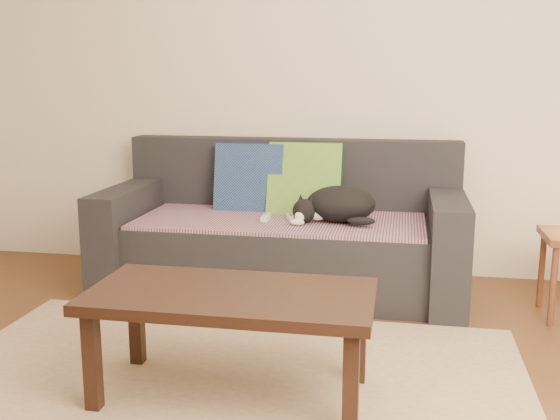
{
  "coord_description": "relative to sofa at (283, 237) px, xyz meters",
  "views": [
    {
      "loc": [
        0.7,
        -2.19,
        1.25
      ],
      "look_at": [
        0.05,
        1.2,
        0.55
      ],
      "focal_mm": 42.0,
      "sensor_mm": 36.0,
      "label": 1
    }
  ],
  "objects": [
    {
      "name": "cat",
      "position": [
        0.33,
        -0.11,
        0.23
      ],
      "size": [
        0.51,
        0.38,
        0.21
      ],
      "rotation": [
        0.0,
        0.0,
        -0.24
      ],
      "color": "black",
      "rests_on": "throw_blanket"
    },
    {
      "name": "wii_remote_b",
      "position": [
        0.07,
        -0.14,
        0.15
      ],
      "size": [
        0.08,
        0.15,
        0.03
      ],
      "primitive_type": "cube",
      "rotation": [
        0.0,
        0.0,
        1.89
      ],
      "color": "white",
      "rests_on": "throw_blanket"
    },
    {
      "name": "rug",
      "position": [
        0.0,
        -1.42,
        -0.3
      ],
      "size": [
        2.5,
        1.8,
        0.01
      ],
      "primitive_type": "cube",
      "color": "tan",
      "rests_on": "ground"
    },
    {
      "name": "sofa",
      "position": [
        0.0,
        0.0,
        0.0
      ],
      "size": [
        2.1,
        0.94,
        0.87
      ],
      "color": "#232328",
      "rests_on": "ground"
    },
    {
      "name": "throw_blanket",
      "position": [
        0.0,
        -0.09,
        0.12
      ],
      "size": [
        1.66,
        0.74,
        0.02
      ],
      "primitive_type": "cube",
      "color": "#3B2749",
      "rests_on": "sofa"
    },
    {
      "name": "wii_remote_a",
      "position": [
        -0.08,
        -0.14,
        0.15
      ],
      "size": [
        0.04,
        0.15,
        0.03
      ],
      "primitive_type": "cube",
      "rotation": [
        0.0,
        0.0,
        1.6
      ],
      "color": "white",
      "rests_on": "throw_blanket"
    },
    {
      "name": "ground",
      "position": [
        0.0,
        -1.57,
        -0.31
      ],
      "size": [
        4.5,
        4.5,
        0.0
      ],
      "primitive_type": "plane",
      "color": "brown",
      "rests_on": "ground"
    },
    {
      "name": "coffee_table",
      "position": [
        0.06,
        -1.43,
        0.08
      ],
      "size": [
        1.1,
        0.55,
        0.44
      ],
      "color": "black",
      "rests_on": "rug"
    },
    {
      "name": "cushion_navy",
      "position": [
        -0.25,
        0.17,
        0.32
      ],
      "size": [
        0.43,
        0.19,
        0.44
      ],
      "primitive_type": "cube",
      "rotation": [
        -0.2,
        0.0,
        0.0
      ],
      "color": "#101F44",
      "rests_on": "throw_blanket"
    },
    {
      "name": "cushion_green",
      "position": [
        0.1,
        0.17,
        0.32
      ],
      "size": [
        0.45,
        0.24,
        0.46
      ],
      "primitive_type": "cube",
      "rotation": [
        -0.3,
        0.0,
        0.0
      ],
      "color": "#0B4A30",
      "rests_on": "throw_blanket"
    },
    {
      "name": "back_wall",
      "position": [
        0.0,
        0.43,
        0.99
      ],
      "size": [
        4.5,
        0.04,
        2.6
      ],
      "primitive_type": "cube",
      "color": "beige",
      "rests_on": "ground"
    }
  ]
}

